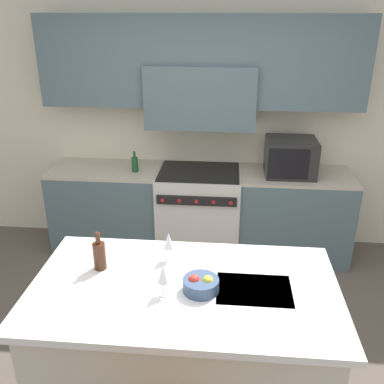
{
  "coord_description": "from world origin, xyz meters",
  "views": [
    {
      "loc": [
        0.29,
        -2.29,
        2.44
      ],
      "look_at": [
        0.03,
        0.64,
        1.17
      ],
      "focal_mm": 40.0,
      "sensor_mm": 36.0,
      "label": 1
    }
  ],
  "objects": [
    {
      "name": "back_cabinetry",
      "position": [
        0.0,
        2.03,
        1.58
      ],
      "size": [
        10.0,
        0.46,
        2.7
      ],
      "color": "beige",
      "rests_on": "ground_plane"
    },
    {
      "name": "wine_glass_far",
      "position": [
        -0.07,
        0.08,
        1.06
      ],
      "size": [
        0.07,
        0.07,
        0.2
      ],
      "color": "white",
      "rests_on": "kitchen_island"
    },
    {
      "name": "ground_plane",
      "position": [
        0.0,
        0.0,
        0.0
      ],
      "size": [
        10.0,
        10.0,
        0.0
      ],
      "primitive_type": "plane",
      "color": "brown"
    },
    {
      "name": "microwave",
      "position": [
        0.9,
        1.77,
        1.09
      ],
      "size": [
        0.48,
        0.43,
        0.36
      ],
      "color": "black",
      "rests_on": "back_counter"
    },
    {
      "name": "fruit_bowl",
      "position": [
        0.16,
        -0.23,
        0.96
      ],
      "size": [
        0.21,
        0.21,
        0.1
      ],
      "color": "#384C6B",
      "rests_on": "kitchen_island"
    },
    {
      "name": "range_stove",
      "position": [
        -0.0,
        1.75,
        0.46
      ],
      "size": [
        0.84,
        0.7,
        0.92
      ],
      "color": "beige",
      "rests_on": "ground_plane"
    },
    {
      "name": "back_counter",
      "position": [
        -0.0,
        1.78,
        0.46
      ],
      "size": [
        3.09,
        0.62,
        0.91
      ],
      "color": "#4C6066",
      "rests_on": "ground_plane"
    },
    {
      "name": "wine_bottle",
      "position": [
        -0.49,
        -0.05,
        1.02
      ],
      "size": [
        0.08,
        0.08,
        0.26
      ],
      "color": "#422314",
      "rests_on": "kitchen_island"
    },
    {
      "name": "wine_glass_near",
      "position": [
        -0.05,
        -0.29,
        1.06
      ],
      "size": [
        0.07,
        0.07,
        0.2
      ],
      "color": "white",
      "rests_on": "kitchen_island"
    },
    {
      "name": "kitchen_island",
      "position": [
        0.06,
        -0.19,
        0.46
      ],
      "size": [
        1.84,
        1.03,
        0.92
      ],
      "color": "beige",
      "rests_on": "ground_plane"
    },
    {
      "name": "oil_bottle_on_counter",
      "position": [
        -0.65,
        1.71,
        0.99
      ],
      "size": [
        0.07,
        0.07,
        0.21
      ],
      "color": "#194723",
      "rests_on": "back_counter"
    }
  ]
}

